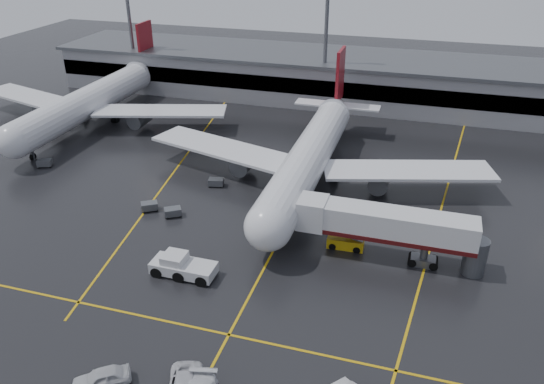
% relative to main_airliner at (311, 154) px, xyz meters
% --- Properties ---
extents(ground, '(220.00, 220.00, 0.00)m').
position_rel_main_airliner_xyz_m(ground, '(0.00, -9.70, -4.21)').
color(ground, black).
rests_on(ground, ground).
extents(apron_line_centre, '(0.25, 90.00, 0.02)m').
position_rel_main_airliner_xyz_m(apron_line_centre, '(0.00, -9.70, -4.20)').
color(apron_line_centre, gold).
rests_on(apron_line_centre, ground).
extents(apron_line_stop, '(60.00, 0.25, 0.02)m').
position_rel_main_airliner_xyz_m(apron_line_stop, '(0.00, -31.70, -4.20)').
color(apron_line_stop, gold).
rests_on(apron_line_stop, ground).
extents(apron_line_left, '(9.99, 69.35, 0.02)m').
position_rel_main_airliner_xyz_m(apron_line_left, '(-20.00, 0.30, -4.20)').
color(apron_line_left, gold).
rests_on(apron_line_left, ground).
extents(apron_line_right, '(7.57, 69.64, 0.02)m').
position_rel_main_airliner_xyz_m(apron_line_right, '(18.00, 0.30, -4.20)').
color(apron_line_right, gold).
rests_on(apron_line_right, ground).
extents(terminal, '(122.00, 19.00, 8.60)m').
position_rel_main_airliner_xyz_m(terminal, '(0.00, 38.23, 0.11)').
color(terminal, gray).
rests_on(terminal, ground).
extents(light_mast_left, '(3.00, 1.20, 25.45)m').
position_rel_main_airliner_xyz_m(light_mast_left, '(-45.00, 32.30, 10.27)').
color(light_mast_left, '#595B60').
rests_on(light_mast_left, ground).
extents(light_mast_mid, '(3.00, 1.20, 25.45)m').
position_rel_main_airliner_xyz_m(light_mast_mid, '(-5.00, 32.30, 10.27)').
color(light_mast_mid, '#595B60').
rests_on(light_mast_mid, ground).
extents(main_airliner, '(48.80, 45.60, 14.10)m').
position_rel_main_airliner_xyz_m(main_airliner, '(0.00, 0.00, 0.00)').
color(main_airliner, silver).
rests_on(main_airliner, ground).
extents(second_airliner, '(48.80, 45.60, 14.10)m').
position_rel_main_airliner_xyz_m(second_airliner, '(-42.00, 12.00, 0.00)').
color(second_airliner, silver).
rests_on(second_airliner, ground).
extents(jet_bridge, '(19.90, 3.40, 6.05)m').
position_rel_main_airliner_xyz_m(jet_bridge, '(11.87, -15.70, -0.28)').
color(jet_bridge, silver).
rests_on(jet_bridge, ground).
extents(pushback_tractor, '(6.76, 2.94, 2.41)m').
position_rel_main_airliner_xyz_m(pushback_tractor, '(-7.81, -24.67, -3.25)').
color(pushback_tractor, silver).
rests_on(pushback_tractor, ground).
extents(belt_loader, '(4.09, 2.01, 2.56)m').
position_rel_main_airliner_xyz_m(belt_loader, '(7.53, -14.77, -3.58)').
color(belt_loader, gold).
rests_on(belt_loader, ground).
extents(service_van_d, '(4.73, 4.14, 1.54)m').
position_rel_main_airliner_xyz_m(service_van_d, '(-7.58, -39.94, -3.44)').
color(service_van_d, silver).
rests_on(service_van_d, ground).
extents(baggage_cart_a, '(2.39, 2.17, 1.12)m').
position_rel_main_airliner_xyz_m(baggage_cart_a, '(-14.06, -14.09, -3.58)').
color(baggage_cart_a, '#595B60').
rests_on(baggage_cart_a, ground).
extents(baggage_cart_b, '(2.39, 2.18, 1.12)m').
position_rel_main_airliner_xyz_m(baggage_cart_b, '(-17.51, -13.61, -3.58)').
color(baggage_cart_b, '#595B60').
rests_on(baggage_cart_b, ground).
extents(baggage_cart_c, '(2.22, 1.68, 1.12)m').
position_rel_main_airliner_xyz_m(baggage_cart_c, '(-12.03, -4.93, -3.58)').
color(baggage_cart_c, '#595B60').
rests_on(baggage_cart_c, ground).
extents(baggage_cart_d, '(2.30, 1.85, 1.12)m').
position_rel_main_airliner_xyz_m(baggage_cart_d, '(-46.48, 1.76, -3.58)').
color(baggage_cart_d, '#595B60').
rests_on(baggage_cart_d, ground).
extents(baggage_cart_e, '(2.35, 1.99, 1.12)m').
position_rel_main_airliner_xyz_m(baggage_cart_e, '(-38.61, -6.36, -3.58)').
color(baggage_cart_e, '#595B60').
rests_on(baggage_cart_e, ground).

